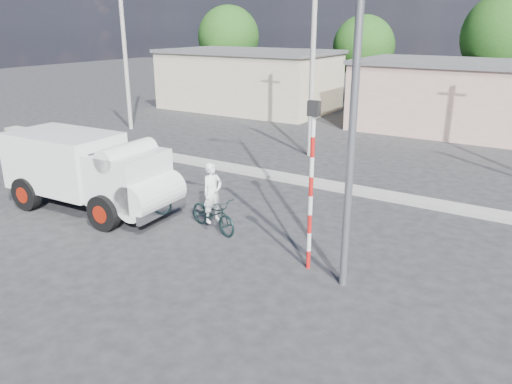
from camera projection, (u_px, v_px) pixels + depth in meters
The scene contains 9 objects.
ground_plane at pixel (177, 260), 13.48m from camera, with size 120.00×120.00×0.00m, color #252528.
median at pixel (309, 182), 19.85m from camera, with size 40.00×0.80×0.16m, color #99968E.
truck at pixel (91, 170), 16.62m from camera, with size 6.32×2.75×2.57m.
bicycle at pixel (213, 214), 15.27m from camera, with size 0.73×2.08×1.09m, color black.
cyclist at pixel (213, 202), 15.15m from camera, with size 0.67×0.44×1.84m, color white.
traffic_pole at pixel (312, 173), 12.22m from camera, with size 0.28×0.18×4.36m.
streetlight at pixel (348, 78), 10.74m from camera, with size 2.34×0.22×9.00m.
building_row at pixel (432, 92), 29.83m from camera, with size 37.80×7.30×4.44m.
utility_poles at pixel (430, 75), 20.12m from camera, with size 35.40×0.24×8.00m.
Camera 1 is at (8.31, -9.13, 6.10)m, focal length 35.00 mm.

